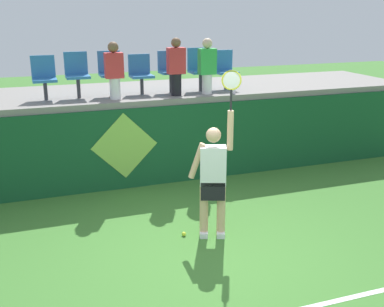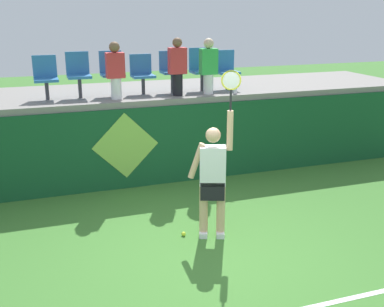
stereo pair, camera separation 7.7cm
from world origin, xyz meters
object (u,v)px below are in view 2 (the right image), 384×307
stadium_chair_1 (79,72)px  stadium_chair_6 (226,68)px  tennis_player (213,177)px  stadium_chair_4 (171,69)px  stadium_chair_3 (142,72)px  water_bottle (235,87)px  spectator_2 (115,69)px  tennis_ball (184,234)px  spectator_0 (177,66)px  spectator_1 (208,65)px  stadium_chair_2 (112,71)px  stadium_chair_5 (201,67)px  stadium_chair_0 (46,75)px

stadium_chair_1 → stadium_chair_6: size_ratio=1.07×
tennis_player → stadium_chair_4: (0.33, 3.24, 1.20)m
tennis_player → stadium_chair_3: size_ratio=3.23×
water_bottle → spectator_2: 2.44m
tennis_ball → stadium_chair_6: size_ratio=0.08×
spectator_0 → spectator_1: (0.64, -0.01, -0.01)m
spectator_0 → spectator_2: bearing=179.1°
water_bottle → stadium_chair_4: size_ratio=0.31×
tennis_player → spectator_2: 3.23m
tennis_ball → spectator_2: bearing=99.7°
tennis_player → stadium_chair_1: size_ratio=2.92×
stadium_chair_2 → stadium_chair_4: bearing=-0.2°
tennis_ball → spectator_2: size_ratio=0.06×
stadium_chair_3 → spectator_0: bearing=-35.2°
water_bottle → spectator_0: spectator_0 is taller
tennis_ball → water_bottle: (1.93, 2.53, 1.77)m
tennis_ball → stadium_chair_1: (-1.10, 3.12, 2.13)m
water_bottle → stadium_chair_1: bearing=169.1°
stadium_chair_6 → spectator_0: spectator_0 is taller
stadium_chair_2 → water_bottle: bearing=-13.7°
water_bottle → stadium_chair_5: stadium_chair_5 is taller
stadium_chair_3 → stadium_chair_5: stadium_chair_5 is taller
stadium_chair_0 → stadium_chair_1: stadium_chair_1 is taller
stadium_chair_6 → water_bottle: bearing=-94.1°
stadium_chair_2 → tennis_ball: bearing=-81.6°
water_bottle → stadium_chair_0: bearing=170.9°
stadium_chair_0 → stadium_chair_6: bearing=0.0°
stadium_chair_1 → stadium_chair_4: size_ratio=1.04×
water_bottle → tennis_ball: bearing=-127.3°
stadium_chair_3 → spectator_2: size_ratio=0.73×
stadium_chair_2 → spectator_2: 0.42m
tennis_ball → tennis_player: bearing=-16.6°
tennis_player → stadium_chair_0: 4.06m
spectator_0 → spectator_1: 0.64m
water_bottle → spectator_0: size_ratio=0.23×
stadium_chair_1 → spectator_1: (2.50, -0.45, 0.09)m
stadium_chair_6 → spectator_0: 1.30m
tennis_ball → water_bottle: water_bottle is taller
spectator_0 → spectator_1: spectator_0 is taller
tennis_ball → spectator_0: spectator_0 is taller
stadium_chair_0 → stadium_chair_5: 3.11m
stadium_chair_4 → stadium_chair_6: (1.22, 0.01, -0.03)m
stadium_chair_0 → stadium_chair_2: 1.25m
water_bottle → stadium_chair_2: bearing=166.3°
stadium_chair_5 → tennis_player: bearing=-106.8°
stadium_chair_4 → spectator_1: (0.64, -0.44, 0.10)m
tennis_player → stadium_chair_2: 3.57m
water_bottle → spectator_0: bearing=172.7°
tennis_ball → stadium_chair_3: 3.75m
tennis_ball → water_bottle: size_ratio=0.26×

